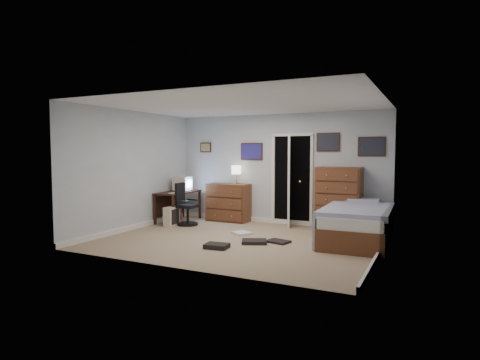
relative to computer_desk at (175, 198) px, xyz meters
name	(u,v)px	position (x,y,z in m)	size (l,w,h in m)	color
floor	(239,241)	(2.28, -1.20, -0.56)	(5.00, 4.00, 0.02)	tan
computer_desk	(175,198)	(0.00, 0.00, 0.00)	(0.59, 1.24, 0.71)	#311910
crt_monitor	(183,184)	(0.11, 0.15, 0.34)	(0.37, 0.35, 0.34)	beige
keyboard	(176,193)	(0.26, -0.35, 0.17)	(0.14, 0.38, 0.02)	beige
pc_tower	(172,216)	(0.29, -0.55, -0.33)	(0.20, 0.40, 0.42)	beige
office_chair	(186,209)	(0.51, -0.33, -0.18)	(0.48, 0.48, 0.95)	black
media_stack	(178,205)	(-0.04, 0.14, -0.18)	(0.15, 0.15, 0.73)	maroon
low_dresser	(229,202)	(1.13, 0.57, -0.10)	(1.00, 0.50, 0.89)	brown
table_lamp	(236,170)	(1.33, 0.57, 0.66)	(0.23, 0.23, 0.43)	gold
doorway	(296,179)	(2.63, 1.07, 0.46)	(0.96, 1.12, 2.05)	black
tall_dresser	(339,199)	(3.74, 0.55, 0.12)	(0.90, 0.53, 1.33)	brown
headboard_bookcase	(340,210)	(3.75, 0.66, -0.12)	(0.90, 0.28, 0.80)	brown
bed	(357,223)	(4.27, -0.36, -0.21)	(1.24, 2.21, 0.71)	brown
wall_posters	(302,147)	(2.85, 0.77, 1.20)	(4.38, 0.04, 0.60)	#331E11
floor_clutter	(244,241)	(2.46, -1.37, -0.51)	(1.35, 1.60, 0.08)	black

